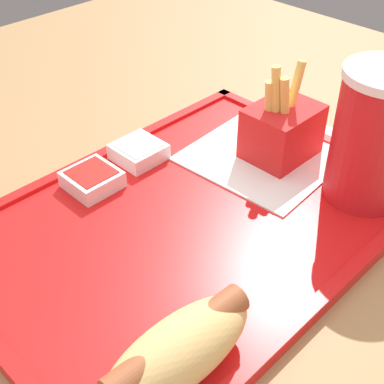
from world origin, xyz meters
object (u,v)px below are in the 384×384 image
sauce_cup_mayo (139,151)px  sauce_cup_ketchup (92,179)px  soda_cup (375,136)px  hot_dog_far (179,350)px  fries_carton (282,130)px

sauce_cup_mayo → sauce_cup_ketchup: size_ratio=1.00×
sauce_cup_mayo → sauce_cup_ketchup: same height
soda_cup → sauce_cup_ketchup: 0.27m
sauce_cup_ketchup → hot_dog_far: bearing=68.0°
soda_cup → fries_carton: bearing=-87.5°
fries_carton → sauce_cup_mayo: size_ratio=2.20×
fries_carton → hot_dog_far: bearing=23.9°
hot_dog_far → sauce_cup_mayo: (-0.15, -0.22, -0.02)m
hot_dog_far → sauce_cup_ketchup: (-0.09, -0.21, -0.02)m
sauce_cup_mayo → fries_carton: bearing=137.1°
soda_cup → sauce_cup_mayo: soda_cup is taller
sauce_cup_mayo → hot_dog_far: bearing=55.4°
soda_cup → sauce_cup_mayo: size_ratio=3.43×
soda_cup → fries_carton: (0.00, -0.10, -0.03)m
hot_dog_far → sauce_cup_ketchup: hot_dog_far is taller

